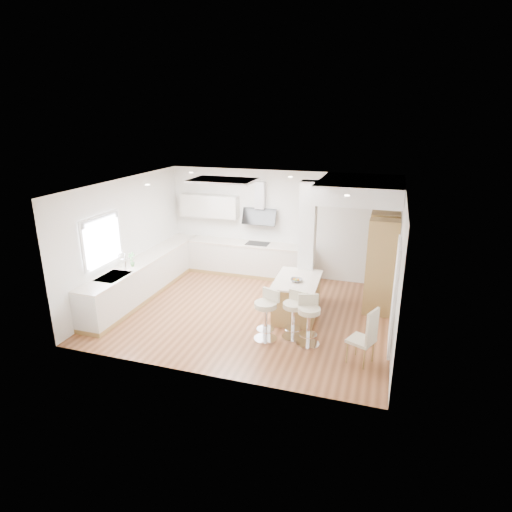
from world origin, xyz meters
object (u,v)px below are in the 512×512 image
at_px(bar_stool_b, 294,313).
at_px(bar_stool_c, 309,318).
at_px(bar_stool_a, 266,313).
at_px(dining_chair, 366,335).
at_px(peninsula, 297,297).

relative_size(bar_stool_b, bar_stool_c, 0.97).
bearing_deg(bar_stool_a, bar_stool_c, 27.24).
xyz_separation_m(bar_stool_c, dining_chair, (1.07, -0.36, 0.01)).
xyz_separation_m(bar_stool_b, dining_chair, (1.39, -0.54, 0.03)).
height_order(bar_stool_a, bar_stool_b, bar_stool_a).
height_order(peninsula, dining_chair, dining_chair).
bearing_deg(bar_stool_c, bar_stool_b, 133.01).
xyz_separation_m(peninsula, bar_stool_a, (-0.33, -1.20, 0.14)).
distance_m(bar_stool_b, bar_stool_c, 0.37).
xyz_separation_m(bar_stool_a, bar_stool_c, (0.81, 0.05, -0.01)).
xyz_separation_m(peninsula, bar_stool_b, (0.15, -0.97, 0.10)).
distance_m(bar_stool_a, bar_stool_b, 0.54).
xyz_separation_m(bar_stool_a, bar_stool_b, (0.49, 0.23, -0.03)).
relative_size(bar_stool_a, dining_chair, 0.95).
bearing_deg(bar_stool_a, dining_chair, 14.11).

